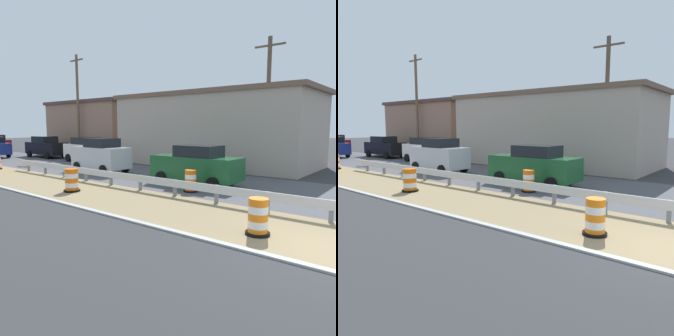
% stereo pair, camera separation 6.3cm
% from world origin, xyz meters
% --- Properties ---
extents(curb_near_edge, '(0.20, 120.00, 0.11)m').
position_xyz_m(curb_near_edge, '(-1.30, 0.00, 0.00)').
color(curb_near_edge, '#ADADA8').
rests_on(curb_near_edge, ground).
extents(traffic_barrel_nearest, '(0.67, 0.67, 1.02)m').
position_xyz_m(traffic_barrel_nearest, '(-0.03, 2.08, 0.46)').
color(traffic_barrel_nearest, orange).
rests_on(traffic_barrel_nearest, ground).
extents(traffic_barrel_close, '(0.64, 0.64, 1.00)m').
position_xyz_m(traffic_barrel_close, '(3.60, 6.83, 0.45)').
color(traffic_barrel_close, orange).
rests_on(traffic_barrel_close, ground).
extents(traffic_barrel_mid, '(0.74, 0.74, 1.04)m').
position_xyz_m(traffic_barrel_mid, '(0.30, 11.07, 0.47)').
color(traffic_barrel_mid, orange).
rests_on(traffic_barrel_mid, ground).
extents(car_lead_near_lane, '(1.97, 4.63, 2.00)m').
position_xyz_m(car_lead_near_lane, '(5.24, 7.66, 1.00)').
color(car_lead_near_lane, '#195128').
rests_on(car_lead_near_lane, ground).
extents(car_mid_far_lane, '(2.14, 4.31, 2.03)m').
position_xyz_m(car_mid_far_lane, '(8.44, 20.57, 1.01)').
color(car_mid_far_lane, silver).
rests_on(car_mid_far_lane, ground).
extents(car_distant_a, '(1.95, 4.67, 1.99)m').
position_xyz_m(car_distant_a, '(8.38, 26.80, 1.00)').
color(car_distant_a, black).
rests_on(car_distant_a, ground).
extents(car_distant_b, '(2.06, 4.15, 2.18)m').
position_xyz_m(car_distant_b, '(5.20, 14.95, 1.08)').
color(car_distant_b, silver).
rests_on(car_distant_b, ground).
extents(roadside_shop_near, '(7.12, 15.09, 5.40)m').
position_xyz_m(roadside_shop_near, '(13.46, 11.40, 2.71)').
color(roadside_shop_near, '#AD9E8E').
rests_on(roadside_shop_near, ground).
extents(roadside_shop_far, '(8.53, 10.98, 5.43)m').
position_xyz_m(roadside_shop_far, '(15.04, 25.57, 2.73)').
color(roadside_shop_far, '#93705B').
rests_on(roadside_shop_far, ground).
extents(utility_pole_near, '(0.24, 1.80, 8.03)m').
position_xyz_m(utility_pole_near, '(10.45, 6.15, 4.17)').
color(utility_pole_near, brown).
rests_on(utility_pole_near, ground).
extents(utility_pole_mid, '(0.24, 1.80, 9.45)m').
position_xyz_m(utility_pole_mid, '(10.46, 24.47, 4.89)').
color(utility_pole_mid, brown).
rests_on(utility_pole_mid, ground).
extents(bush_roadside, '(2.63, 2.63, 1.44)m').
position_xyz_m(bush_roadside, '(7.80, 9.39, 0.72)').
color(bush_roadside, '#337533').
rests_on(bush_roadside, ground).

